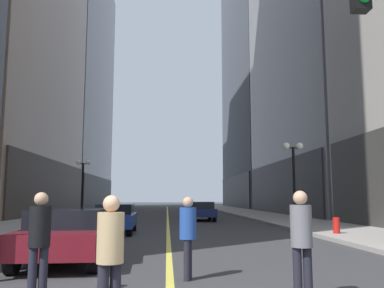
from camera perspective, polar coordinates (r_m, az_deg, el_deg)
ground_plane at (r=38.79m, az=-3.44°, el=-9.88°), size 200.00×200.00×0.00m
sidewalk_left at (r=39.64m, az=-15.62°, el=-9.46°), size 4.50×78.00×0.15m
sidewalk_right at (r=39.67m, az=8.74°, el=-9.64°), size 4.50×78.00×0.15m
lane_centre_stripe at (r=38.79m, az=-3.44°, el=-9.87°), size 0.16×70.00×0.01m
building_left_far at (r=68.01m, az=-16.64°, el=8.14°), size 10.17×26.00×39.37m
car_maroon at (r=10.85m, az=-16.98°, el=-11.91°), size 2.07×4.14×1.32m
car_blue at (r=19.25m, az=-10.66°, el=-10.04°), size 1.84×4.23×1.32m
car_navy at (r=29.05m, az=1.29°, el=-9.27°), size 1.81×4.19×1.32m
pedestrian_in_grey_suit at (r=6.83m, az=15.08°, el=-12.36°), size 0.37×0.37×1.72m
pedestrian_in_black_coat at (r=7.16m, az=-20.57°, el=-12.02°), size 0.43×0.43×1.70m
pedestrian_in_blue_hoodie at (r=8.31m, az=-0.58°, el=-12.12°), size 0.41×0.41×1.63m
pedestrian_in_tan_trench at (r=5.38m, az=-11.39°, el=-14.38°), size 0.46×0.46×1.64m
street_lamp_left_far at (r=31.79m, az=-15.02°, el=-4.29°), size 1.06×0.36×4.43m
street_lamp_right_mid at (r=21.51m, az=14.04°, el=-2.90°), size 1.06×0.36×4.43m
fire_hydrant_right at (r=18.07m, az=19.57°, el=-10.93°), size 0.28×0.28×0.80m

